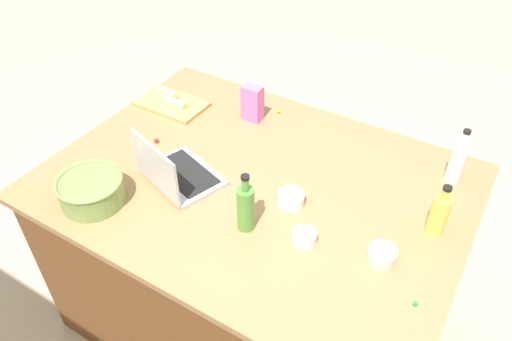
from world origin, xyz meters
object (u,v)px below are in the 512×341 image
bottle_vinegar (457,161)px  ramekin_medium (382,255)px  ramekin_small (291,199)px  ramekin_wide (305,237)px  butter_stick_right (175,104)px  candy_bag (252,103)px  bottle_olive (246,207)px  mixing_bowl_large (91,190)px  butter_stick_left (167,94)px  cutting_board (171,104)px  bottle_oil (439,214)px  laptop (174,173)px

bottle_vinegar → ramekin_medium: 0.55m
ramekin_small → ramekin_wide: (-0.13, 0.14, -0.00)m
butter_stick_right → candy_bag: bearing=-159.6°
candy_bag → bottle_vinegar: bearing=-177.2°
bottle_olive → candy_bag: 0.69m
bottle_olive → ramekin_wide: bottle_olive is taller
mixing_bowl_large → butter_stick_right: mixing_bowl_large is taller
butter_stick_right → candy_bag: size_ratio=0.65×
candy_bag → ramekin_wide: bearing=135.0°
ramekin_medium → butter_stick_left: bearing=-18.1°
ramekin_medium → cutting_board: bearing=-17.7°
ramekin_small → butter_stick_right: bearing=-20.0°
bottle_oil → cutting_board: 1.33m
laptop → candy_bag: laptop is taller
mixing_bowl_large → bottle_vinegar: (-1.12, -0.83, 0.04)m
mixing_bowl_large → candy_bag: 0.82m
cutting_board → ramekin_small: 0.87m
mixing_bowl_large → ramekin_medium: bearing=-164.1°
mixing_bowl_large → bottle_vinegar: 1.40m
ramekin_wide → candy_bag: size_ratio=0.50×
bottle_vinegar → butter_stick_left: bearing=5.5°
ramekin_small → candy_bag: candy_bag is taller
cutting_board → candy_bag: candy_bag is taller
ramekin_medium → candy_bag: (0.81, -0.49, 0.06)m
mixing_bowl_large → ramekin_medium: size_ratio=2.53×
butter_stick_left → ramekin_small: size_ratio=1.09×
cutting_board → candy_bag: bearing=-164.9°
bottle_oil → bottle_olive: bearing=29.8°
laptop → cutting_board: laptop is taller
bottle_olive → bottle_oil: (-0.58, -0.33, -0.01)m
laptop → butter_stick_left: 0.61m
butter_stick_right → ramekin_wide: (-0.90, 0.42, -0.01)m
ramekin_medium → candy_bag: bearing=-31.4°
laptop → bottle_olive: (-0.37, 0.06, 0.05)m
ramekin_medium → butter_stick_right: bearing=-17.4°
laptop → bottle_olive: bearing=170.7°
candy_bag → cutting_board: bearing=15.1°
ramekin_wide → candy_bag: 0.78m
bottle_vinegar → butter_stick_right: bearing=7.9°
ramekin_wide → butter_stick_left: bearing=-25.2°
bottle_oil → ramekin_small: 0.52m
butter_stick_left → ramekin_small: 0.92m
butter_stick_left → candy_bag: (-0.44, -0.08, 0.05)m
mixing_bowl_large → ramekin_small: bearing=-149.7°
laptop → ramekin_medium: size_ratio=3.72×
bottle_vinegar → candy_bag: bearing=2.8°
cutting_board → ramekin_small: size_ratio=3.31×
bottle_oil → ramekin_medium: size_ratio=2.12×
laptop → butter_stick_left: bearing=-47.7°
ramekin_wide → bottle_vinegar: bearing=-120.6°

